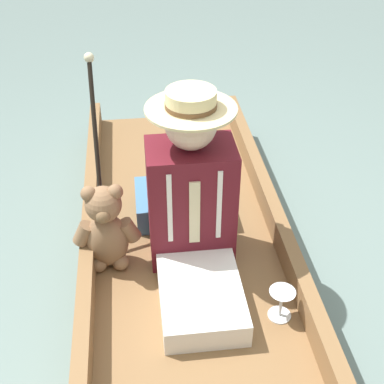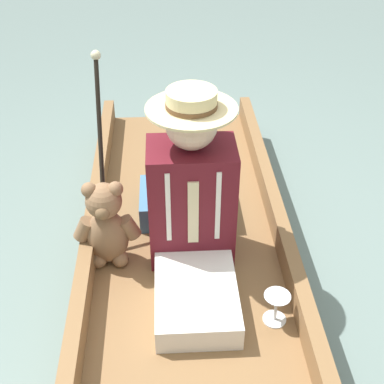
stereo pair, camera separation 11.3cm
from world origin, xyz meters
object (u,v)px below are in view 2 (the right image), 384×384
(teddy_bear, at_px, (107,226))
(walking_cane, at_px, (100,139))
(wine_glass, at_px, (277,302))
(seated_person, at_px, (192,208))

(teddy_bear, height_order, walking_cane, walking_cane)
(wine_glass, relative_size, walking_cane, 0.17)
(walking_cane, bearing_deg, seated_person, 142.53)
(wine_glass, height_order, walking_cane, walking_cane)
(seated_person, relative_size, walking_cane, 0.97)
(wine_glass, bearing_deg, walking_cane, -43.06)
(seated_person, relative_size, teddy_bear, 1.90)
(walking_cane, bearing_deg, wine_glass, 136.94)
(teddy_bear, bearing_deg, walking_cane, -85.41)
(seated_person, distance_m, teddy_bear, 0.38)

